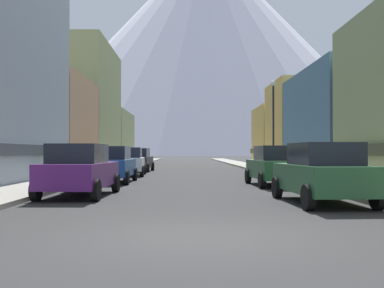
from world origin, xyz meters
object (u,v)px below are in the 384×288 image
(pedestrian_0, at_px, (318,165))
(potted_plant_2, at_px, (62,170))
(car_left_3, at_px, (138,160))
(potted_plant_1, at_px, (49,172))
(car_left_2, at_px, (129,161))
(car_right_0, at_px, (322,173))
(car_right_1, at_px, (275,166))
(streetlamp_right, at_px, (273,113))
(car_left_0, at_px, (80,170))
(pedestrian_1, at_px, (102,160))
(car_left_1, at_px, (112,164))

(pedestrian_0, bearing_deg, potted_plant_2, 166.04)
(car_left_3, distance_m, potted_plant_1, 12.72)
(car_left_3, relative_size, pedestrian_0, 2.80)
(car_left_2, bearing_deg, car_right_0, -64.48)
(car_left_2, distance_m, car_right_1, 11.66)
(car_right_0, relative_size, potted_plant_1, 5.49)
(car_left_2, relative_size, potted_plant_2, 5.75)
(car_right_0, xyz_separation_m, streetlamp_right, (1.55, 15.52, 3.09))
(car_left_0, relative_size, pedestrian_1, 2.59)
(car_left_2, xyz_separation_m, pedestrian_1, (-2.45, 4.17, 0.05))
(pedestrian_0, bearing_deg, car_left_1, 177.64)
(car_left_3, xyz_separation_m, streetlamp_right, (9.15, -6.41, 3.09))
(car_left_1, xyz_separation_m, car_left_3, (-0.00, 12.68, 0.00))
(potted_plant_2, relative_size, pedestrian_0, 0.49)
(car_right_0, distance_m, streetlamp_right, 15.90)
(car_left_0, relative_size, potted_plant_2, 5.73)
(car_left_0, relative_size, car_right_0, 1.00)
(car_right_0, bearing_deg, streetlamp_right, 84.31)
(potted_plant_1, xyz_separation_m, pedestrian_0, (13.25, -0.79, 0.36))
(pedestrian_0, height_order, streetlamp_right, streetlamp_right)
(car_left_1, relative_size, pedestrian_0, 2.76)
(car_left_2, relative_size, car_right_0, 1.00)
(car_left_2, height_order, pedestrian_0, car_left_2)
(car_left_2, xyz_separation_m, streetlamp_right, (9.15, -0.40, 3.09))
(car_right_0, bearing_deg, potted_plant_2, 131.69)
(car_left_2, bearing_deg, potted_plant_1, -116.97)
(car_left_2, height_order, streetlamp_right, streetlamp_right)
(potted_plant_1, bearing_deg, car_right_1, -13.28)
(car_left_1, xyz_separation_m, potted_plant_2, (-3.20, 2.88, -0.38))
(pedestrian_0, bearing_deg, car_left_0, -146.86)
(car_left_2, bearing_deg, pedestrian_1, 120.46)
(car_left_0, xyz_separation_m, car_left_2, (0.01, 13.65, 0.00))
(car_left_1, bearing_deg, car_right_1, -15.94)
(car_left_3, bearing_deg, car_left_2, -89.95)
(car_left_0, distance_m, car_left_3, 19.66)
(car_left_1, bearing_deg, car_left_0, -90.02)
(pedestrian_0, bearing_deg, streetlamp_right, 97.67)
(car_left_2, distance_m, potted_plant_2, 4.98)
(car_left_0, bearing_deg, potted_plant_2, 107.97)
(potted_plant_1, distance_m, pedestrian_1, 10.50)
(car_left_1, relative_size, potted_plant_2, 5.66)
(potted_plant_2, xyz_separation_m, pedestrian_0, (13.25, -3.29, 0.36))
(car_left_3, distance_m, streetlamp_right, 11.59)
(pedestrian_1, height_order, streetlamp_right, streetlamp_right)
(car_left_2, relative_size, car_right_1, 1.00)
(car_left_1, height_order, potted_plant_1, car_left_1)
(car_left_3, relative_size, car_right_0, 1.00)
(car_left_1, distance_m, potted_plant_2, 4.32)
(car_left_2, bearing_deg, streetlamp_right, -2.49)
(car_right_0, height_order, streetlamp_right, streetlamp_right)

